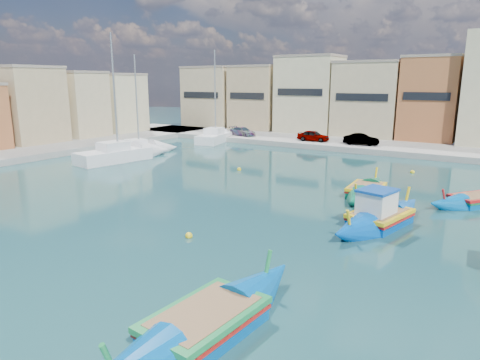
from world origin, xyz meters
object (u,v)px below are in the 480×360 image
Objects in this scene: luzzu_blue_south at (205,325)px; yacht_midnorth at (150,149)px; luzzu_blue_cabin at (380,218)px; yacht_mid at (133,154)px; luzzu_green at (366,192)px; yacht_north at (220,137)px; luzzu_cyan_mid at (476,201)px.

yacht_midnorth reaches higher than luzzu_blue_south.
luzzu_blue_cabin is 0.72× the size of yacht_mid.
luzzu_green is 0.62× the size of yacht_mid.
yacht_mid is at bearing -74.59° from yacht_midnorth.
yacht_midnorth reaches higher than luzzu_green.
luzzu_green is at bearing 91.78° from luzzu_blue_south.
luzzu_blue_cabin is 6.09m from luzzu_green.
yacht_mid is (-25.77, 7.27, 0.12)m from luzzu_blue_cabin.
yacht_midnorth is at bearing -92.37° from yacht_north.
yacht_north is (-24.40, 35.68, 0.19)m from luzzu_blue_south.
yacht_north is at bearing 91.49° from yacht_mid.
yacht_north is at bearing 124.36° from luzzu_blue_south.
luzzu_green is at bearing -4.02° from yacht_mid.
yacht_midnorth is (-0.51, -12.19, -0.04)m from yacht_north.
luzzu_blue_cabin is at bearing 82.20° from luzzu_blue_south.
luzzu_cyan_mid is at bearing 12.66° from luzzu_green.
yacht_midnorth is at bearing 173.47° from luzzu_cyan_mid.
luzzu_green is 29.34m from yacht_north.
luzzu_blue_cabin is at bearing -41.01° from yacht_north.
luzzu_blue_cabin is 34.68m from yacht_north.
luzzu_green reaches higher than luzzu_cyan_mid.
luzzu_cyan_mid is 6.51m from luzzu_green.
luzzu_blue_south is 0.76× the size of yacht_mid.
luzzu_cyan_mid is 0.58× the size of yacht_north.
yacht_midnorth is (-24.90, 23.49, 0.14)m from luzzu_blue_south.
yacht_mid is at bearing 164.25° from luzzu_blue_cabin.
luzzu_blue_south is at bearing -88.22° from luzzu_green.
yacht_midnorth reaches higher than luzzu_blue_cabin.
yacht_mid reaches higher than luzzu_green.
luzzu_green is 0.66× the size of yacht_north.
luzzu_blue_cabin is 0.76× the size of yacht_north.
luzzu_cyan_mid is (4.00, 7.05, -0.15)m from luzzu_blue_cabin.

